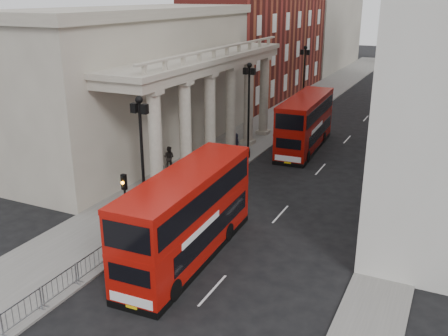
% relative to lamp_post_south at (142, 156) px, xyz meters
% --- Properties ---
extents(ground, '(260.00, 260.00, 0.00)m').
position_rel_lamp_post_south_xyz_m(ground, '(0.60, -4.00, -4.91)').
color(ground, black).
rests_on(ground, ground).
extents(sidewalk_west, '(6.00, 140.00, 0.12)m').
position_rel_lamp_post_south_xyz_m(sidewalk_west, '(-2.40, 26.00, -4.85)').
color(sidewalk_west, slate).
rests_on(sidewalk_west, ground).
extents(sidewalk_east, '(3.00, 140.00, 0.12)m').
position_rel_lamp_post_south_xyz_m(sidewalk_east, '(14.10, 26.00, -4.85)').
color(sidewalk_east, slate).
rests_on(sidewalk_east, ground).
extents(kerb, '(0.20, 140.00, 0.14)m').
position_rel_lamp_post_south_xyz_m(kerb, '(0.55, 26.00, -4.84)').
color(kerb, slate).
rests_on(kerb, ground).
extents(portico_building, '(9.00, 28.00, 12.00)m').
position_rel_lamp_post_south_xyz_m(portico_building, '(-9.90, 14.00, 1.09)').
color(portico_building, gray).
rests_on(portico_building, ground).
extents(brick_building, '(9.00, 32.00, 22.00)m').
position_rel_lamp_post_south_xyz_m(brick_building, '(-9.90, 44.00, 6.09)').
color(brick_building, maroon).
rests_on(brick_building, ground).
extents(west_building_far, '(9.00, 30.00, 20.00)m').
position_rel_lamp_post_south_xyz_m(west_building_far, '(-9.90, 76.00, 5.09)').
color(west_building_far, gray).
rests_on(west_building_far, ground).
extents(lamp_post_south, '(1.05, 0.44, 8.32)m').
position_rel_lamp_post_south_xyz_m(lamp_post_south, '(0.00, 0.00, 0.00)').
color(lamp_post_south, black).
rests_on(lamp_post_south, sidewalk_west).
extents(lamp_post_mid, '(1.05, 0.44, 8.32)m').
position_rel_lamp_post_south_xyz_m(lamp_post_mid, '(0.00, 16.00, 0.00)').
color(lamp_post_mid, black).
rests_on(lamp_post_mid, sidewalk_west).
extents(lamp_post_north, '(1.05, 0.44, 8.32)m').
position_rel_lamp_post_south_xyz_m(lamp_post_north, '(0.00, 32.00, 0.00)').
color(lamp_post_north, black).
rests_on(lamp_post_north, sidewalk_west).
extents(traffic_light, '(0.28, 0.33, 4.30)m').
position_rel_lamp_post_south_xyz_m(traffic_light, '(0.10, -2.02, -1.80)').
color(traffic_light, black).
rests_on(traffic_light, sidewalk_west).
extents(crowd_barriers, '(0.50, 18.75, 1.10)m').
position_rel_lamp_post_south_xyz_m(crowd_barriers, '(0.25, -1.77, -4.24)').
color(crowd_barriers, gray).
rests_on(crowd_barriers, sidewalk_west).
extents(bus_near, '(3.25, 11.58, 4.95)m').
position_rel_lamp_post_south_xyz_m(bus_near, '(3.89, -1.60, -2.32)').
color(bus_near, '#A30E07').
rests_on(bus_near, ground).
extents(bus_far, '(3.35, 11.57, 4.94)m').
position_rel_lamp_post_south_xyz_m(bus_far, '(3.60, 21.11, -2.33)').
color(bus_far, '#8A0C06').
rests_on(bus_far, ground).
extents(pedestrian_a, '(0.72, 0.54, 1.79)m').
position_rel_lamp_post_south_xyz_m(pedestrian_a, '(-2.90, 6.46, -3.90)').
color(pedestrian_a, black).
rests_on(pedestrian_a, sidewalk_west).
extents(pedestrian_b, '(1.05, 0.88, 1.92)m').
position_rel_lamp_post_south_xyz_m(pedestrian_b, '(-4.74, 10.43, -3.83)').
color(pedestrian_b, black).
rests_on(pedestrian_b, sidewalk_west).
extents(pedestrian_c, '(0.96, 0.81, 1.67)m').
position_rel_lamp_post_south_xyz_m(pedestrian_c, '(-1.77, 17.31, -3.96)').
color(pedestrian_c, black).
rests_on(pedestrian_c, sidewalk_west).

